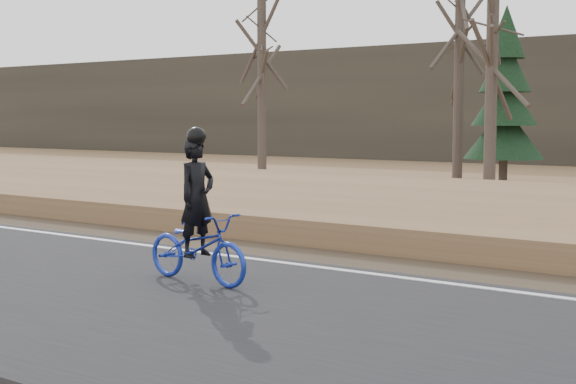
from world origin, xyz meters
The scene contains 12 objects.
ground centered at (0.00, 0.00, 0.00)m, with size 120.00×120.00×0.00m, color olive.
road centered at (0.00, -2.50, 0.03)m, with size 120.00×6.00×0.06m, color black.
edge_line centered at (0.00, 0.20, 0.07)m, with size 120.00×0.12×0.01m, color silver.
shoulder centered at (0.00, 1.20, 0.02)m, with size 120.00×1.60×0.04m, color #473A2B.
embankment centered at (0.00, 4.20, 0.22)m, with size 120.00×5.00×0.44m, color olive.
ballast centered at (0.00, 8.00, 0.23)m, with size 120.00×3.00×0.45m, color slate.
railroad centered at (0.00, 8.00, 0.53)m, with size 120.00×2.40×0.29m.
cyclist centered at (-1.33, -1.60, 0.70)m, with size 1.82×0.78×2.05m.
bare_tree_far_left centered at (-12.83, 15.29, 3.80)m, with size 0.36×0.36×7.60m, color #4C4038.
bare_tree_left centered at (-5.78, 17.57, 3.89)m, with size 0.36×0.36×7.78m, color #4C4038.
bare_tree_near_left centered at (-3.09, 13.61, 3.85)m, with size 0.36×0.36×7.71m, color #4C4038.
conifer centered at (-3.59, 16.18, 2.78)m, with size 2.60×2.60×5.88m.
Camera 1 is at (5.62, -9.50, 2.23)m, focal length 50.00 mm.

